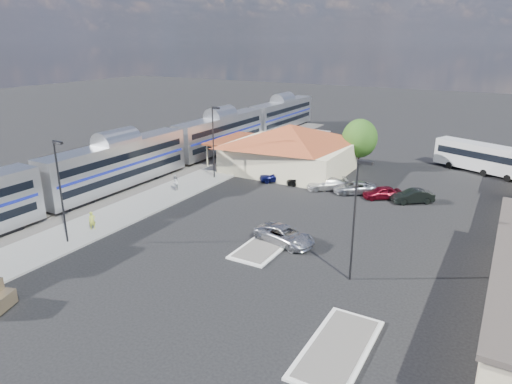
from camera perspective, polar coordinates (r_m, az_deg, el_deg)
The scene contains 22 objects.
ground at distance 39.26m, azimuth -5.30°, elevation -6.54°, with size 280.00×280.00×0.00m, color black.
railbed at distance 58.10m, azimuth -17.93°, elevation 1.09°, with size 16.00×100.00×0.12m, color #4C4944.
platform at distance 50.61m, azimuth -12.62°, elevation -0.95°, with size 5.50×92.00×0.18m, color gray.
passenger_train at distance 54.62m, azimuth -16.76°, elevation 3.20°, with size 3.00×104.00×5.55m.
freight_cars at distance 60.65m, azimuth -19.11°, elevation 3.52°, with size 2.80×46.00×4.00m.
station_depot at distance 60.19m, azimuth 4.14°, elevation 5.58°, with size 18.35×12.24×6.20m.
traffic_island_south at distance 38.84m, azimuth 1.28°, elevation -6.58°, with size 3.30×7.50×0.21m.
traffic_island_north at distance 27.50m, azimuth 10.17°, elevation -18.66°, with size 3.30×7.50×0.21m.
lamp_plat_s at distance 40.63m, azimuth -23.27°, elevation 0.91°, with size 1.08×0.25×9.00m.
lamp_plat_n at distance 56.08m, azimuth -5.31°, elevation 6.89°, with size 1.08×0.25×9.00m.
lamp_lot at distance 32.24m, azimuth 12.38°, elevation -2.35°, with size 1.08×0.25×9.00m.
tree_depot at distance 62.83m, azimuth 12.83°, elevation 6.55°, with size 4.71×4.71×6.63m.
suv at distance 39.05m, azimuth 3.60°, elevation -5.42°, with size 2.53×5.48×1.52m, color #B0B2B8.
coach_bus at distance 66.06m, azimuth 26.34°, elevation 4.01°, with size 11.89×6.93×3.79m.
person_a at distance 43.92m, azimuth -19.80°, elevation -3.39°, with size 0.61×0.40×1.67m, color #BFCF40.
person_b at distance 52.71m, azimuth -10.12°, elevation 1.18°, with size 0.91×0.71×1.88m, color silver.
parked_car_a at distance 55.86m, azimuth 2.71°, elevation 2.05°, with size 1.77×4.41×1.50m, color #0E1147.
parked_car_b at distance 54.84m, azimuth 5.83°, elevation 1.54°, with size 1.35×3.88×1.28m, color black.
parked_car_c at distance 53.42m, azimuth 8.83°, elevation 0.99°, with size 1.90×4.67×1.35m, color silver.
parked_car_d at distance 52.71m, azimuth 12.18°, elevation 0.55°, with size 2.26×4.90×1.36m, color gray.
parked_car_e at distance 51.63m, azimuth 15.45°, elevation -0.07°, with size 1.66×4.12×1.40m, color maroon.
parked_car_f at distance 51.30m, azimuth 18.98°, elevation -0.51°, with size 1.54×4.43×1.46m, color black.
Camera 1 is at (20.66, -28.97, 16.61)m, focal length 32.00 mm.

